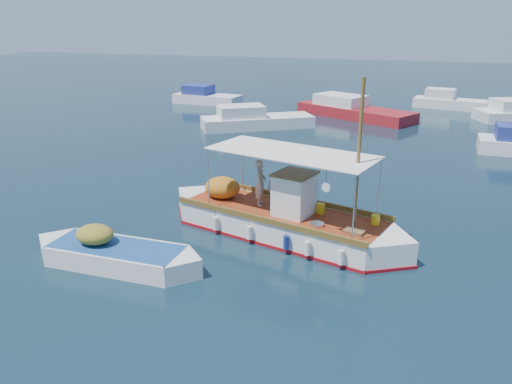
% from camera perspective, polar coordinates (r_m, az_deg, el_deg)
% --- Properties ---
extents(ground, '(160.00, 160.00, 0.00)m').
position_cam_1_polar(ground, '(17.63, 4.60, -5.15)').
color(ground, black).
rests_on(ground, ground).
extents(fishing_caique, '(9.23, 4.36, 5.84)m').
position_cam_1_polar(fishing_caique, '(17.67, 2.79, -3.23)').
color(fishing_caique, white).
rests_on(fishing_caique, ground).
extents(dinghy, '(5.81, 1.68, 1.42)m').
position_cam_1_polar(dinghy, '(16.18, -15.78, -7.05)').
color(dinghy, white).
rests_on(dinghy, ground).
extents(bg_boat_nw, '(7.80, 6.09, 1.80)m').
position_cam_1_polar(bg_boat_nw, '(35.01, -0.23, 8.13)').
color(bg_boat_nw, silver).
rests_on(bg_boat_nw, ground).
extents(bg_boat_n, '(9.56, 6.95, 1.80)m').
position_cam_1_polar(bg_boat_n, '(39.69, 10.88, 9.12)').
color(bg_boat_n, maroon).
rests_on(bg_boat_n, ground).
extents(bg_boat_far_w, '(6.19, 2.93, 1.80)m').
position_cam_1_polar(bg_boat_far_w, '(45.65, -5.80, 10.66)').
color(bg_boat_far_w, silver).
rests_on(bg_boat_far_w, ground).
extents(bg_boat_far_n, '(6.10, 3.05, 1.80)m').
position_cam_1_polar(bg_boat_far_n, '(45.89, 21.08, 9.53)').
color(bg_boat_far_n, silver).
rests_on(bg_boat_far_n, ground).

